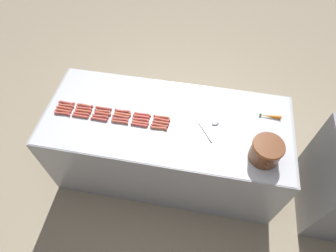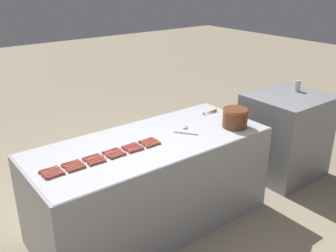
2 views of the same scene
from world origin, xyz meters
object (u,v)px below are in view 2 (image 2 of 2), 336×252
Objects in this scene: hot_dog_0 at (48,169)px; soda_can at (297,86)px; hot_dog_16 at (133,148)px; hot_dog_21 at (116,155)px; hot_dog_18 at (53,174)px; bean_pot at (235,117)px; hot_dog_24 at (55,176)px; hot_dog_10 at (130,146)px; hot_dog_22 at (135,149)px; hot_dog_2 at (91,156)px; hot_dog_29 at (153,145)px; hot_dog_14 at (95,159)px; carrot at (210,112)px; hot_dog_27 at (118,156)px; hot_dog_11 at (148,141)px; hot_dog_26 at (98,162)px; back_cabinet at (285,135)px; hot_dog_1 at (70,163)px; hot_dog_17 at (150,142)px; hot_dog_23 at (152,143)px; hot_dog_19 at (75,167)px; hot_dog_8 at (93,158)px; hot_dog_12 at (51,172)px; serving_spoon at (185,129)px; hot_dog_13 at (74,166)px; hot_dog_25 at (77,169)px; hot_dog_9 at (113,152)px; hot_dog_15 at (114,153)px; hot_dog_3 at (110,151)px; hot_dog_7 at (72,164)px; hot_dog_20 at (96,161)px; hot_dog_6 at (50,171)px; hot_dog_4 at (129,145)px; hot_dog_5 at (146,140)px.

soda_can is at bearing 88.28° from hot_dog_0.
hot_dog_16 is 0.17m from hot_dog_21.
bean_pot is at bearing 85.06° from hot_dog_18.
hot_dog_10 is at bearing 97.57° from hot_dog_24.
hot_dog_10 is 0.06m from hot_dog_22.
hot_dog_29 is at bearing 76.88° from hot_dog_2.
carrot is (-0.23, 1.41, 0.00)m from hot_dog_14.
hot_dog_24 is at bearing -89.91° from hot_dog_27.
hot_dog_11 is at bearing 89.55° from hot_dog_10.
hot_dog_26 is at bearing -80.09° from hot_dog_11.
hot_dog_1 is (-0.14, -2.48, 0.38)m from back_cabinet.
hot_dog_17 is 0.03m from hot_dog_23.
hot_dog_8 is at bearing 109.07° from hot_dog_19.
bean_pot is at bearing -82.53° from soda_can.
hot_dog_8 is 1.00× the size of hot_dog_12.
hot_dog_1 is 0.62× the size of serving_spoon.
hot_dog_13 is 1.00× the size of hot_dog_26.
hot_dog_19 is 1.00× the size of hot_dog_25.
hot_dog_8 is 0.94m from serving_spoon.
hot_dog_24 is (0.06, -0.34, 0.00)m from hot_dog_14.
hot_dog_9 and hot_dog_14 have the same top height.
hot_dog_18 is at bearing -86.43° from hot_dog_15.
hot_dog_1 is at bearing -90.17° from hot_dog_3.
hot_dog_7 is at bearing -89.19° from serving_spoon.
hot_dog_9 and hot_dog_27 have the same top height.
hot_dog_7 and hot_dog_12 have the same top height.
back_cabinet is 6.32× the size of hot_dog_24.
back_cabinet is at bearing 88.85° from hot_dog_20.
hot_dog_23 is 1.00× the size of hot_dog_26.
hot_dog_6 is 1.00× the size of hot_dog_15.
hot_dog_19 is 0.34m from hot_dog_21.
hot_dog_10 is 1.00× the size of hot_dog_20.
hot_dog_27 is at bearing -80.60° from hot_dog_17.
hot_dog_21 and hot_dog_22 have the same top height.
hot_dog_3 is at bearing -90.99° from hot_dog_4.
hot_dog_19 is (0.06, -0.69, 0.00)m from hot_dog_11.
hot_dog_9 is (0.03, 0.52, 0.00)m from hot_dog_0.
carrot is (-0.17, 1.24, 0.00)m from hot_dog_3.
hot_dog_5 is 1.19× the size of soda_can.
hot_dog_4 is 1.00× the size of hot_dog_25.
hot_dog_7 is 1.00× the size of hot_dog_8.
back_cabinet is 2.34m from hot_dog_8.
hot_dog_2 is at bearing -108.59° from hot_dog_15.
hot_dog_25 is at bearing 55.16° from hot_dog_0.
hot_dog_18 is 1.00× the size of hot_dog_29.
hot_dog_7 is at bearing -95.14° from hot_dog_23.
back_cabinet is at bearing 89.62° from hot_dog_24.
hot_dog_10 is at bearing -93.12° from back_cabinet.
hot_dog_8 and hot_dog_16 have the same top height.
hot_dog_27 is (0.08, -0.00, 0.00)m from hot_dog_9.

